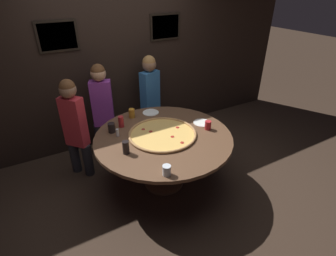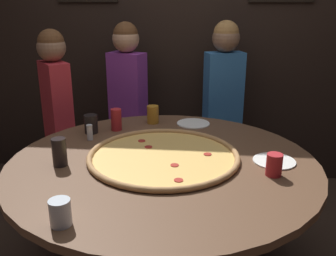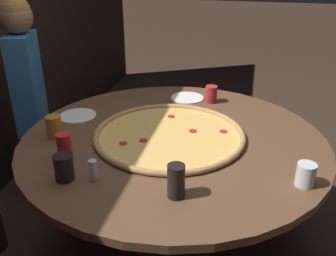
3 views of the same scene
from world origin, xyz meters
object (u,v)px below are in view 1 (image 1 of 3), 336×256
object	(u,v)px
dining_table	(163,144)
giant_pizza	(162,134)
white_plate_left_side	(202,123)
diner_far_right	(150,94)
diner_far_left	(74,124)
drink_cup_front_edge	(121,122)
white_plate_near_front	(151,112)
condiment_shaker	(117,133)
drink_cup_far_right	(208,125)
drink_cup_beside_pizza	(167,170)
drink_cup_far_left	(126,147)
diner_centre_back	(102,105)
drink_cup_near_left	(112,128)
drink_cup_by_shaker	(132,113)

from	to	relation	value
dining_table	giant_pizza	bearing A→B (deg)	92.72
white_plate_left_side	diner_far_right	size ratio (longest dim) A/B	0.16
giant_pizza	diner_far_left	world-z (taller)	diner_far_left
drink_cup_front_edge	white_plate_near_front	size ratio (longest dim) A/B	0.63
drink_cup_front_edge	diner_far_left	bearing A→B (deg)	150.58
white_plate_near_front	condiment_shaker	distance (m)	0.73
dining_table	diner_far_right	bearing A→B (deg)	71.94
white_plate_near_front	drink_cup_far_right	bearing A→B (deg)	-61.19
drink_cup_beside_pizza	condiment_shaker	size ratio (longest dim) A/B	1.10
condiment_shaker	diner_far_right	distance (m)	1.20
drink_cup_far_left	diner_centre_back	distance (m)	1.22
dining_table	drink_cup_far_right	distance (m)	0.61
drink_cup_near_left	condiment_shaker	distance (m)	0.13
condiment_shaker	diner_far_right	xyz separation A→B (m)	(0.85, 0.85, 0.02)
drink_cup_far_left	condiment_shaker	world-z (taller)	drink_cup_far_left
drink_cup_beside_pizza	diner_centre_back	size ratio (longest dim) A/B	0.08
dining_table	diner_far_left	size ratio (longest dim) A/B	1.22
drink_cup_front_edge	diner_centre_back	world-z (taller)	diner_centre_back
giant_pizza	diner_centre_back	bearing A→B (deg)	111.34
condiment_shaker	diner_far_left	world-z (taller)	diner_far_left
white_plate_left_side	diner_far_left	distance (m)	1.65
giant_pizza	diner_centre_back	world-z (taller)	diner_centre_back
giant_pizza	drink_cup_beside_pizza	xyz separation A→B (m)	(-0.32, -0.68, 0.04)
drink_cup_far_left	drink_cup_by_shaker	xyz separation A→B (m)	(0.38, 0.76, -0.01)
condiment_shaker	giant_pizza	bearing A→B (deg)	-26.10
diner_far_right	diner_far_left	bearing A→B (deg)	-2.26
drink_cup_far_right	drink_cup_beside_pizza	bearing A→B (deg)	-149.33
drink_cup_by_shaker	drink_cup_front_edge	size ratio (longest dim) A/B	0.86
giant_pizza	drink_cup_by_shaker	world-z (taller)	drink_cup_by_shaker
drink_cup_far_right	diner_far_right	size ratio (longest dim) A/B	0.08
drink_cup_near_left	drink_cup_far_left	distance (m)	0.52
drink_cup_front_edge	white_plate_near_front	world-z (taller)	drink_cup_front_edge
condiment_shaker	drink_cup_far_right	bearing A→B (deg)	-20.60
giant_pizza	drink_cup_front_edge	bearing A→B (deg)	129.83
diner_far_right	white_plate_left_side	bearing A→B (deg)	84.34
drink_cup_far_right	condiment_shaker	size ratio (longest dim) A/B	1.16
giant_pizza	white_plate_near_front	size ratio (longest dim) A/B	3.65
drink_cup_by_shaker	drink_cup_near_left	bearing A→B (deg)	-146.17
drink_cup_far_right	drink_cup_near_left	distance (m)	1.20
drink_cup_by_shaker	condiment_shaker	xyz separation A→B (m)	(-0.34, -0.38, -0.01)
drink_cup_far_right	diner_far_left	xyz separation A→B (m)	(-1.46, 0.89, -0.02)
drink_cup_by_shaker	dining_table	bearing A→B (deg)	-77.13
drink_cup_near_left	dining_table	bearing A→B (deg)	-36.87
drink_cup_far_left	diner_far_right	xyz separation A→B (m)	(0.89, 1.24, -0.01)
white_plate_left_side	diner_far_right	world-z (taller)	diner_far_right
white_plate_near_front	dining_table	bearing A→B (deg)	-102.38
drink_cup_far_right	diner_far_left	bearing A→B (deg)	148.55
white_plate_near_front	diner_far_left	size ratio (longest dim) A/B	0.17
drink_cup_front_edge	diner_far_right	distance (m)	0.98
giant_pizza	drink_cup_far_right	world-z (taller)	drink_cup_far_right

